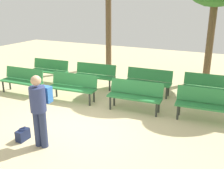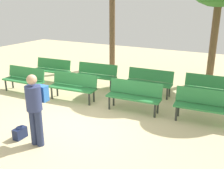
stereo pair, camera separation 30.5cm
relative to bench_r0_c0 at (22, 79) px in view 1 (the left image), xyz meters
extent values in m
plane|color=beige|center=(3.18, -1.35, -0.50)|extent=(24.00, 24.00, 0.00)
cube|color=#2D8442|center=(0.00, -0.08, -0.07)|extent=(1.62, 0.50, 0.05)
cube|color=#2D8442|center=(0.00, 0.12, 0.17)|extent=(1.60, 0.18, 0.40)
cylinder|color=#2D332D|center=(-0.69, -0.26, -0.30)|extent=(0.06, 0.06, 0.40)
cylinder|color=#2D332D|center=(0.71, -0.21, -0.30)|extent=(0.06, 0.06, 0.40)
cylinder|color=#2D332D|center=(-0.70, 0.06, -0.30)|extent=(0.06, 0.06, 0.40)
cylinder|color=#2D332D|center=(0.70, 0.11, -0.30)|extent=(0.06, 0.06, 0.40)
cube|color=#2D8442|center=(2.03, 0.08, -0.07)|extent=(1.63, 0.57, 0.05)
cube|color=#2D8442|center=(2.01, 0.28, 0.17)|extent=(1.60, 0.26, 0.40)
cylinder|color=#2D332D|center=(1.35, -0.14, -0.30)|extent=(0.06, 0.06, 0.40)
cylinder|color=#2D332D|center=(2.74, -0.02, -0.30)|extent=(0.06, 0.06, 0.40)
cylinder|color=#2D332D|center=(1.32, 0.18, -0.30)|extent=(0.06, 0.06, 0.40)
cylinder|color=#2D332D|center=(2.71, 0.30, -0.30)|extent=(0.06, 0.06, 0.40)
cube|color=#2D8442|center=(4.13, 0.20, -0.07)|extent=(1.62, 0.54, 0.05)
cube|color=#2D8442|center=(4.12, 0.40, 0.17)|extent=(1.60, 0.22, 0.40)
cylinder|color=#2D332D|center=(3.44, 0.00, -0.30)|extent=(0.06, 0.06, 0.40)
cylinder|color=#2D332D|center=(4.84, 0.08, -0.30)|extent=(0.06, 0.06, 0.40)
cylinder|color=#2D332D|center=(3.42, 0.32, -0.30)|extent=(0.06, 0.06, 0.40)
cylinder|color=#2D332D|center=(4.82, 0.40, -0.30)|extent=(0.06, 0.06, 0.40)
cube|color=#2D8442|center=(6.10, 0.38, -0.07)|extent=(1.63, 0.55, 0.05)
cube|color=#2D8442|center=(6.09, 0.58, 0.17)|extent=(1.60, 0.24, 0.40)
cylinder|color=#2D332D|center=(5.42, 0.17, -0.30)|extent=(0.06, 0.06, 0.40)
cylinder|color=#2D332D|center=(5.40, 0.49, -0.30)|extent=(0.06, 0.06, 0.40)
cube|color=#2D8442|center=(-0.04, 1.46, -0.07)|extent=(1.63, 0.54, 0.05)
cube|color=#2D8442|center=(-0.05, 1.66, 0.17)|extent=(1.60, 0.23, 0.40)
cylinder|color=#2D332D|center=(-0.73, 1.26, -0.30)|extent=(0.06, 0.06, 0.40)
cylinder|color=#2D332D|center=(0.67, 1.35, -0.30)|extent=(0.06, 0.06, 0.40)
cylinder|color=#2D332D|center=(-0.75, 1.58, -0.30)|extent=(0.06, 0.06, 0.40)
cylinder|color=#2D332D|center=(0.65, 1.67, -0.30)|extent=(0.06, 0.06, 0.40)
cube|color=#2D8442|center=(1.97, 1.61, -0.07)|extent=(1.63, 0.56, 0.05)
cube|color=#2D8442|center=(1.96, 1.81, 0.17)|extent=(1.60, 0.24, 0.40)
cylinder|color=#2D332D|center=(1.29, 1.40, -0.30)|extent=(0.06, 0.06, 0.40)
cylinder|color=#2D332D|center=(2.68, 1.50, -0.30)|extent=(0.06, 0.06, 0.40)
cylinder|color=#2D332D|center=(1.26, 1.72, -0.30)|extent=(0.06, 0.06, 0.40)
cylinder|color=#2D332D|center=(2.66, 1.82, -0.30)|extent=(0.06, 0.06, 0.40)
cube|color=#2D8442|center=(4.04, 1.73, -0.07)|extent=(1.62, 0.50, 0.05)
cube|color=#2D8442|center=(4.03, 1.92, 0.17)|extent=(1.60, 0.19, 0.40)
cylinder|color=#2D332D|center=(3.35, 1.54, -0.30)|extent=(0.06, 0.06, 0.40)
cylinder|color=#2D332D|center=(4.75, 1.59, -0.30)|extent=(0.06, 0.06, 0.40)
cylinder|color=#2D332D|center=(3.34, 1.86, -0.30)|extent=(0.06, 0.06, 0.40)
cylinder|color=#2D332D|center=(4.74, 1.91, -0.30)|extent=(0.06, 0.06, 0.40)
cube|color=#2D8442|center=(6.01, 1.89, -0.07)|extent=(1.62, 0.52, 0.05)
cube|color=#2D8442|center=(6.00, 2.09, 0.17)|extent=(1.60, 0.20, 0.40)
cylinder|color=#2D332D|center=(5.32, 1.70, -0.30)|extent=(0.06, 0.06, 0.40)
cylinder|color=#2D332D|center=(5.31, 2.02, -0.30)|extent=(0.06, 0.06, 0.40)
cylinder|color=brown|center=(5.69, 4.33, 1.22)|extent=(0.28, 0.28, 3.45)
cylinder|color=brown|center=(1.08, 4.66, 1.29)|extent=(0.27, 0.27, 3.58)
cylinder|color=navy|center=(3.04, -2.51, -0.08)|extent=(0.16, 0.16, 0.85)
cylinder|color=navy|center=(2.88, -2.52, -0.08)|extent=(0.16, 0.16, 0.85)
cylinder|color=navy|center=(2.96, -2.52, 0.62)|extent=(0.35, 0.35, 0.55)
sphere|color=tan|center=(2.96, -2.52, 1.04)|extent=(0.22, 0.22, 0.22)
cube|color=blue|center=(2.95, -2.26, 0.65)|extent=(0.29, 0.19, 0.36)
cube|color=#192347|center=(2.39, -2.50, -0.37)|extent=(0.18, 0.32, 0.26)
torus|color=#192347|center=(2.39, -2.50, -0.22)|extent=(0.16, 0.16, 0.02)
camera|label=1|loc=(6.57, -6.40, 2.59)|focal=41.07mm
camera|label=2|loc=(6.85, -6.26, 2.59)|focal=41.07mm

